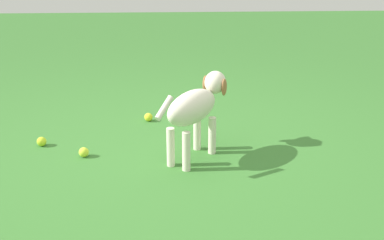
# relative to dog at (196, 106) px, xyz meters

# --- Properties ---
(ground) EXTENTS (14.00, 14.00, 0.00)m
(ground) POSITION_rel_dog_xyz_m (0.01, -0.27, -0.35)
(ground) COLOR #38722D
(dog) EXTENTS (0.66, 0.50, 0.53)m
(dog) POSITION_rel_dog_xyz_m (0.00, 0.00, 0.00)
(dog) COLOR silver
(dog) RESTS_ON ground
(tennis_ball_0) EXTENTS (0.07, 0.07, 0.07)m
(tennis_ball_0) POSITION_rel_dog_xyz_m (-0.69, -0.34, -0.32)
(tennis_ball_0) COLOR yellow
(tennis_ball_0) RESTS_ON ground
(tennis_ball_1) EXTENTS (0.07, 0.07, 0.07)m
(tennis_ball_1) POSITION_rel_dog_xyz_m (-0.23, -1.06, -0.32)
(tennis_ball_1) COLOR #C0DC2C
(tennis_ball_1) RESTS_ON ground
(tennis_ball_2) EXTENTS (0.07, 0.07, 0.07)m
(tennis_ball_2) POSITION_rel_dog_xyz_m (-0.04, -0.74, -0.32)
(tennis_ball_2) COLOR #CCE337
(tennis_ball_2) RESTS_ON ground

